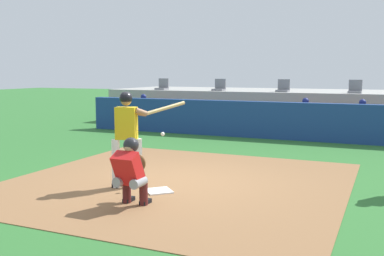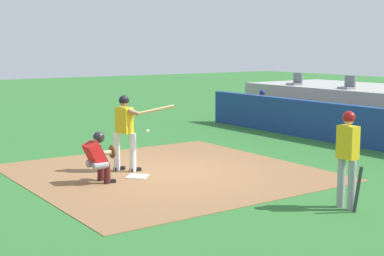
{
  "view_description": "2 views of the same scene",
  "coord_description": "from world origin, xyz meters",
  "px_view_note": "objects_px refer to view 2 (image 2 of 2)",
  "views": [
    {
      "loc": [
        3.74,
        -7.82,
        2.17
      ],
      "look_at": [
        0.0,
        0.7,
        1.0
      ],
      "focal_mm": 42.06,
      "sensor_mm": 36.0,
      "label": 1
    },
    {
      "loc": [
        10.85,
        -6.88,
        2.91
      ],
      "look_at": [
        0.0,
        0.7,
        1.0
      ],
      "focal_mm": 52.76,
      "sensor_mm": 36.0,
      "label": 2
    }
  ],
  "objects_px": {
    "stadium_seat_0": "(296,82)",
    "stadium_seat_1": "(348,85)",
    "catcher_crouched": "(99,155)",
    "batter_at_plate": "(126,128)",
    "dugout_player_0": "(260,107)",
    "home_plate": "(137,176)",
    "on_deck_batter": "(348,153)"
  },
  "relations": [
    {
      "from": "batter_at_plate",
      "to": "dugout_player_0",
      "type": "distance_m",
      "value": 9.17
    },
    {
      "from": "stadium_seat_0",
      "to": "stadium_seat_1",
      "type": "bearing_deg",
      "value": 0.0
    },
    {
      "from": "on_deck_batter",
      "to": "stadium_seat_1",
      "type": "xyz_separation_m",
      "value": [
        -6.92,
        8.29,
        0.51
      ]
    },
    {
      "from": "batter_at_plate",
      "to": "dugout_player_0",
      "type": "relative_size",
      "value": 1.39
    },
    {
      "from": "batter_at_plate",
      "to": "catcher_crouched",
      "type": "bearing_deg",
      "value": -56.25
    },
    {
      "from": "dugout_player_0",
      "to": "home_plate",
      "type": "bearing_deg",
      "value": -58.23
    },
    {
      "from": "catcher_crouched",
      "to": "stadium_seat_1",
      "type": "xyz_separation_m",
      "value": [
        -2.59,
        11.1,
        0.93
      ]
    },
    {
      "from": "on_deck_batter",
      "to": "dugout_player_0",
      "type": "height_order",
      "value": "on_deck_batter"
    },
    {
      "from": "home_plate",
      "to": "catcher_crouched",
      "type": "relative_size",
      "value": 0.27
    },
    {
      "from": "stadium_seat_0",
      "to": "stadium_seat_1",
      "type": "relative_size",
      "value": 1.0
    },
    {
      "from": "home_plate",
      "to": "on_deck_batter",
      "type": "height_order",
      "value": "on_deck_batter"
    },
    {
      "from": "home_plate",
      "to": "batter_at_plate",
      "type": "bearing_deg",
      "value": 172.59
    },
    {
      "from": "batter_at_plate",
      "to": "stadium_seat_0",
      "type": "relative_size",
      "value": 3.76
    },
    {
      "from": "on_deck_batter",
      "to": "stadium_seat_0",
      "type": "distance_m",
      "value": 12.64
    },
    {
      "from": "stadium_seat_1",
      "to": "catcher_crouched",
      "type": "bearing_deg",
      "value": -76.85
    },
    {
      "from": "catcher_crouched",
      "to": "stadium_seat_1",
      "type": "relative_size",
      "value": 3.36
    },
    {
      "from": "batter_at_plate",
      "to": "stadium_seat_1",
      "type": "height_order",
      "value": "stadium_seat_1"
    },
    {
      "from": "batter_at_plate",
      "to": "catcher_crouched",
      "type": "xyz_separation_m",
      "value": [
        0.67,
        -1.01,
        -0.43
      ]
    },
    {
      "from": "stadium_seat_0",
      "to": "stadium_seat_1",
      "type": "height_order",
      "value": "same"
    },
    {
      "from": "stadium_seat_1",
      "to": "stadium_seat_0",
      "type": "bearing_deg",
      "value": 180.0
    },
    {
      "from": "batter_at_plate",
      "to": "on_deck_batter",
      "type": "distance_m",
      "value": 5.31
    },
    {
      "from": "catcher_crouched",
      "to": "on_deck_batter",
      "type": "xyz_separation_m",
      "value": [
        4.33,
        2.8,
        0.41
      ]
    },
    {
      "from": "catcher_crouched",
      "to": "dugout_player_0",
      "type": "xyz_separation_m",
      "value": [
        -5.04,
        9.06,
        0.06
      ]
    },
    {
      "from": "on_deck_batter",
      "to": "dugout_player_0",
      "type": "xyz_separation_m",
      "value": [
        -9.37,
        6.26,
        -0.35
      ]
    },
    {
      "from": "home_plate",
      "to": "stadium_seat_1",
      "type": "bearing_deg",
      "value": 104.33
    },
    {
      "from": "stadium_seat_1",
      "to": "home_plate",
      "type": "bearing_deg",
      "value": -75.67
    },
    {
      "from": "on_deck_batter",
      "to": "stadium_seat_0",
      "type": "xyz_separation_m",
      "value": [
        -9.52,
        8.29,
        0.51
      ]
    },
    {
      "from": "catcher_crouched",
      "to": "stadium_seat_1",
      "type": "bearing_deg",
      "value": 103.15
    },
    {
      "from": "on_deck_batter",
      "to": "stadium_seat_1",
      "type": "height_order",
      "value": "stadium_seat_1"
    },
    {
      "from": "home_plate",
      "to": "on_deck_batter",
      "type": "distance_m",
      "value": 4.82
    },
    {
      "from": "catcher_crouched",
      "to": "stadium_seat_0",
      "type": "height_order",
      "value": "stadium_seat_0"
    },
    {
      "from": "catcher_crouched",
      "to": "batter_at_plate",
      "type": "bearing_deg",
      "value": 123.75
    }
  ]
}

